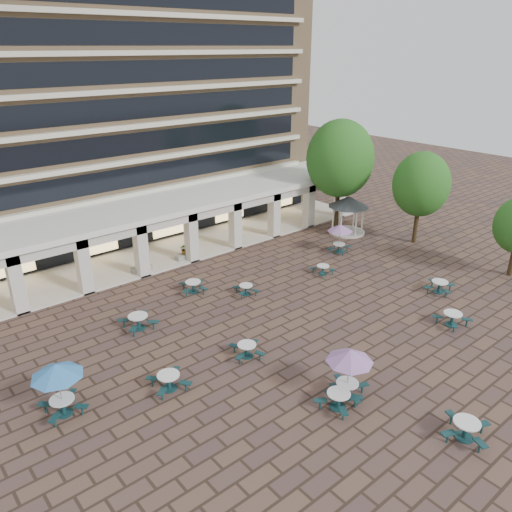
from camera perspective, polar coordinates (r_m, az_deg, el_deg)
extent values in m
plane|color=brown|center=(29.06, 2.75, -9.09)|extent=(120.00, 120.00, 0.00)
cube|color=tan|center=(46.87, -19.39, 16.33)|extent=(40.00, 15.00, 22.00)
cube|color=beige|center=(41.01, -14.18, 6.82)|extent=(36.80, 0.50, 0.35)
cube|color=black|center=(40.88, -14.50, 8.63)|extent=(35.20, 0.05, 1.60)
cube|color=beige|center=(40.39, -14.54, 10.36)|extent=(36.80, 0.50, 0.35)
cube|color=black|center=(40.35, -14.87, 12.20)|extent=(35.20, 0.05, 1.60)
cube|color=beige|center=(39.94, -14.91, 13.99)|extent=(36.80, 0.50, 0.35)
cube|color=black|center=(39.98, -15.26, 15.86)|extent=(35.20, 0.05, 1.60)
cube|color=beige|center=(39.65, -15.31, 17.69)|extent=(36.80, 0.50, 0.35)
cube|color=black|center=(39.78, -15.67, 19.56)|extent=(35.20, 0.05, 1.60)
cube|color=beige|center=(39.53, -15.73, 21.43)|extent=(36.80, 0.50, 0.35)
cube|color=black|center=(39.75, -16.10, 23.28)|extent=(35.20, 0.05, 1.60)
cube|color=beige|center=(39.59, -16.17, 25.18)|extent=(36.80, 0.50, 0.35)
cube|color=white|center=(38.72, -12.31, 5.59)|extent=(42.00, 6.60, 0.40)
cube|color=beige|center=(36.46, -10.13, 3.93)|extent=(42.00, 0.30, 0.90)
cube|color=black|center=(41.76, -13.80, 3.25)|extent=(38.00, 0.15, 3.20)
cube|color=beige|center=(40.11, -11.82, -0.06)|extent=(42.00, 6.00, 0.12)
cube|color=beige|center=(33.84, -25.73, -2.82)|extent=(0.80, 0.80, 4.00)
cube|color=beige|center=(34.86, -19.13, -1.01)|extent=(0.80, 0.80, 4.00)
cube|color=beige|center=(36.35, -13.00, 0.69)|extent=(0.80, 0.80, 4.00)
cube|color=beige|center=(38.25, -7.41, 2.23)|extent=(0.80, 0.80, 4.00)
cube|color=beige|center=(40.51, -2.39, 3.60)|extent=(0.80, 0.80, 4.00)
cube|color=beige|center=(43.06, 2.09, 4.79)|extent=(0.80, 0.80, 4.00)
cube|color=beige|center=(45.86, 6.05, 5.81)|extent=(0.80, 0.80, 4.00)
cube|color=beige|center=(48.86, 9.55, 6.70)|extent=(0.80, 0.80, 4.00)
cube|color=#FFD88C|center=(38.84, -26.33, -0.38)|extent=(3.20, 0.08, 2.40)
cube|color=#FFD88C|center=(40.52, -17.69, 1.90)|extent=(3.20, 0.08, 2.40)
cube|color=#FFD88C|center=(43.09, -9.89, 3.91)|extent=(3.20, 0.08, 2.40)
cube|color=#FFD88C|center=(46.41, -3.06, 5.60)|extent=(3.20, 0.08, 2.40)
cube|color=#FFD88C|center=(50.32, 2.82, 6.99)|extent=(3.20, 0.08, 2.40)
cylinder|color=#143A3D|center=(24.25, 22.68, -18.56)|extent=(0.79, 0.79, 0.05)
cylinder|color=#143A3D|center=(24.03, 22.81, -17.93)|extent=(0.20, 0.20, 0.74)
cylinder|color=white|center=(23.75, 22.98, -17.10)|extent=(1.13, 1.13, 0.06)
cube|color=#143A3D|center=(24.44, 21.50, -16.55)|extent=(0.52, 0.69, 0.06)
cylinder|color=#143A3D|center=(24.60, 21.41, -17.02)|extent=(0.09, 0.09, 0.47)
cube|color=#143A3D|center=(23.47, 21.13, -18.36)|extent=(0.69, 0.52, 0.06)
cylinder|color=#143A3D|center=(23.63, 21.04, -18.84)|extent=(0.09, 0.09, 0.47)
cube|color=#143A3D|center=(23.49, 24.28, -18.90)|extent=(0.52, 0.69, 0.06)
cylinder|color=#143A3D|center=(23.66, 24.18, -19.38)|extent=(0.09, 0.09, 0.47)
cube|color=#143A3D|center=(24.47, 24.50, -17.06)|extent=(0.69, 0.52, 0.06)
cylinder|color=#143A3D|center=(24.62, 24.40, -17.53)|extent=(0.09, 0.09, 0.47)
cylinder|color=#143A3D|center=(24.32, 9.33, -16.65)|extent=(0.76, 0.76, 0.04)
cylinder|color=#143A3D|center=(24.11, 9.38, -16.04)|extent=(0.20, 0.20, 0.72)
cylinder|color=white|center=(23.84, 9.45, -15.22)|extent=(1.08, 1.08, 0.05)
cube|color=#143A3D|center=(24.67, 8.86, -14.61)|extent=(0.58, 0.67, 0.05)
cylinder|color=#143A3D|center=(24.82, 8.83, -15.07)|extent=(0.09, 0.09, 0.46)
cube|color=#143A3D|center=(23.84, 7.36, -16.04)|extent=(0.67, 0.58, 0.05)
cylinder|color=#143A3D|center=(24.00, 7.33, -16.50)|extent=(0.09, 0.09, 0.46)
cube|color=#143A3D|center=(23.41, 9.97, -17.08)|extent=(0.58, 0.67, 0.05)
cylinder|color=#143A3D|center=(23.57, 9.92, -17.55)|extent=(0.09, 0.09, 0.46)
cube|color=#143A3D|center=(24.25, 11.40, -15.57)|extent=(0.67, 0.58, 0.05)
cylinder|color=#143A3D|center=(24.41, 11.35, -16.03)|extent=(0.09, 0.09, 0.46)
cylinder|color=#143A3D|center=(36.01, 20.13, -3.86)|extent=(0.75, 0.75, 0.04)
cylinder|color=#143A3D|center=(35.87, 20.20, -3.39)|extent=(0.19, 0.19, 0.71)
cylinder|color=white|center=(35.69, 20.29, -2.77)|extent=(1.07, 1.07, 0.05)
cube|color=#143A3D|center=(36.44, 19.54, -2.67)|extent=(0.53, 0.66, 0.05)
cylinder|color=#143A3D|center=(36.54, 19.49, -3.02)|extent=(0.09, 0.09, 0.45)
cube|color=#143A3D|center=(35.38, 19.09, -3.38)|extent=(0.66, 0.53, 0.05)
cylinder|color=#143A3D|center=(35.49, 19.04, -3.74)|extent=(0.09, 0.09, 0.45)
cube|color=#143A3D|center=(35.20, 20.94, -3.79)|extent=(0.53, 0.66, 0.05)
cylinder|color=#143A3D|center=(35.31, 20.89, -4.15)|extent=(0.09, 0.09, 0.45)
cube|color=#143A3D|center=(36.26, 21.34, -3.06)|extent=(0.66, 0.53, 0.05)
cylinder|color=#143A3D|center=(36.37, 21.28, -3.41)|extent=(0.09, 0.09, 0.45)
cylinder|color=#143A3D|center=(25.24, -21.05, -16.43)|extent=(0.77, 0.77, 0.04)
cylinder|color=#143A3D|center=(25.03, -21.16, -15.82)|extent=(0.20, 0.20, 0.72)
cylinder|color=white|center=(24.77, -21.31, -15.02)|extent=(1.10, 1.10, 0.05)
cube|color=#143A3D|center=(25.56, -20.39, -14.45)|extent=(0.64, 0.65, 0.05)
cylinder|color=#143A3D|center=(25.71, -20.31, -14.90)|extent=(0.09, 0.09, 0.46)
cube|color=#143A3D|center=(25.32, -23.01, -15.30)|extent=(0.65, 0.64, 0.05)
cylinder|color=#143A3D|center=(25.47, -22.92, -15.76)|extent=(0.09, 0.09, 0.46)
cube|color=#143A3D|center=(24.38, -22.06, -16.80)|extent=(0.64, 0.65, 0.05)
cylinder|color=#143A3D|center=(24.53, -21.97, -17.26)|extent=(0.09, 0.09, 0.46)
cube|color=#143A3D|center=(24.62, -19.33, -15.89)|extent=(0.65, 0.64, 0.05)
cylinder|color=#143A3D|center=(24.78, -19.26, -16.34)|extent=(0.09, 0.09, 0.46)
cylinder|color=gray|center=(24.47, -21.49, -14.06)|extent=(0.05, 0.05, 2.64)
cone|color=#3073B8|center=(23.89, -21.85, -12.04)|extent=(2.31, 2.31, 0.60)
cylinder|color=#143A3D|center=(27.31, -1.04, -11.35)|extent=(0.70, 0.70, 0.04)
cylinder|color=#143A3D|center=(27.13, -1.05, -10.80)|extent=(0.18, 0.18, 0.66)
cylinder|color=white|center=(26.91, -1.05, -10.09)|extent=(1.01, 1.01, 0.05)
cube|color=#143A3D|center=(27.65, -0.25, -9.82)|extent=(0.62, 0.47, 0.05)
cylinder|color=#143A3D|center=(27.77, -0.25, -10.22)|extent=(0.08, 0.08, 0.42)
cube|color=#143A3D|center=(27.40, -2.51, -10.18)|extent=(0.47, 0.62, 0.05)
cylinder|color=#143A3D|center=(27.52, -2.50, -10.58)|extent=(0.08, 0.08, 0.42)
cube|color=#143A3D|center=(26.50, -1.88, -11.43)|extent=(0.62, 0.47, 0.05)
cylinder|color=#143A3D|center=(26.64, -1.88, -11.85)|extent=(0.08, 0.08, 0.42)
cube|color=#143A3D|center=(26.76, 0.45, -11.05)|extent=(0.47, 0.62, 0.05)
cylinder|color=#143A3D|center=(26.89, 0.45, -11.45)|extent=(0.08, 0.08, 0.42)
cylinder|color=#143A3D|center=(25.01, 10.29, -15.45)|extent=(0.74, 0.74, 0.04)
cylinder|color=#143A3D|center=(24.81, 10.34, -14.86)|extent=(0.19, 0.19, 0.70)
cylinder|color=white|center=(24.55, 10.42, -14.07)|extent=(1.06, 1.06, 0.05)
cube|color=#143A3D|center=(25.31, 9.47, -13.59)|extent=(0.49, 0.65, 0.05)
cylinder|color=#143A3D|center=(25.46, 9.44, -14.03)|extent=(0.08, 0.08, 0.44)
cube|color=#143A3D|center=(24.41, 8.59, -15.08)|extent=(0.65, 0.49, 0.05)
cylinder|color=#143A3D|center=(24.56, 8.56, -15.53)|extent=(0.08, 0.08, 0.44)
cube|color=#143A3D|center=(24.18, 11.31, -15.74)|extent=(0.49, 0.65, 0.05)
cylinder|color=#143A3D|center=(24.33, 11.26, -16.19)|extent=(0.08, 0.08, 0.44)
cube|color=#143A3D|center=(25.09, 12.08, -14.20)|extent=(0.65, 0.49, 0.05)
cylinder|color=#143A3D|center=(25.23, 12.04, -14.64)|extent=(0.08, 0.08, 0.44)
cylinder|color=gray|center=(24.26, 10.50, -13.13)|extent=(0.05, 0.05, 2.54)
cone|color=#9668AB|center=(23.69, 10.68, -11.16)|extent=(2.22, 2.22, 0.58)
cylinder|color=#143A3D|center=(32.24, 21.40, -7.31)|extent=(0.75, 0.75, 0.04)
cylinder|color=#143A3D|center=(32.08, 21.49, -6.79)|extent=(0.19, 0.19, 0.71)
cylinder|color=white|center=(31.88, 21.60, -6.11)|extent=(1.08, 1.08, 0.05)
cube|color=#143A3D|center=(32.75, 21.31, -5.89)|extent=(0.65, 0.60, 0.05)
cylinder|color=#143A3D|center=(32.87, 21.25, -6.27)|extent=(0.09, 0.09, 0.45)
cube|color=#143A3D|center=(31.88, 20.03, -6.51)|extent=(0.60, 0.65, 0.05)
cylinder|color=#143A3D|center=(31.99, 19.97, -6.90)|extent=(0.09, 0.09, 0.45)
cube|color=#143A3D|center=(31.30, 21.73, -7.35)|extent=(0.65, 0.60, 0.05)
cylinder|color=#143A3D|center=(31.42, 21.67, -7.74)|extent=(0.09, 0.09, 0.45)
cube|color=#143A3D|center=(32.20, 23.00, -6.69)|extent=(0.60, 0.65, 0.05)
cylinder|color=#143A3D|center=(32.31, 22.93, -7.07)|extent=(0.09, 0.09, 0.45)
cylinder|color=#143A3D|center=(25.43, -9.88, -14.67)|extent=(0.77, 0.77, 0.04)
cylinder|color=#143A3D|center=(25.23, -9.93, -14.06)|extent=(0.20, 0.20, 0.72)
cylinder|color=white|center=(24.97, -10.00, -13.25)|extent=(1.10, 1.10, 0.05)
cube|color=#143A3D|center=(25.79, -9.24, -12.74)|extent=(0.66, 0.61, 0.05)
cylinder|color=#143A3D|center=(25.94, -9.21, -13.20)|extent=(0.09, 0.09, 0.46)
cube|color=#143A3D|center=(25.45, -11.79, -13.51)|extent=(0.61, 0.66, 0.05)
cylinder|color=#143A3D|center=(25.60, -11.75, -13.97)|extent=(0.09, 0.09, 0.46)
cube|color=#143A3D|center=(24.54, -10.70, -14.98)|extent=(0.66, 0.61, 0.05)
cylinder|color=#143A3D|center=(24.69, -10.65, -15.44)|extent=(0.09, 0.09, 0.46)
cube|color=#143A3D|center=(24.89, -8.06, -14.15)|extent=(0.61, 0.66, 0.05)
cylinder|color=#143A3D|center=(25.04, -8.03, -14.61)|extent=(0.09, 0.09, 0.46)
cylinder|color=#143A3D|center=(33.56, -1.14, -4.35)|extent=(0.63, 0.63, 0.04)
cylinder|color=#143A3D|center=(33.43, -1.15, -3.93)|extent=(0.16, 0.16, 0.60)
cylinder|color=white|center=(33.27, -1.15, -3.37)|extent=(0.90, 0.90, 0.05)
cube|color=#143A3D|center=(33.97, -0.68, -3.28)|extent=(0.56, 0.46, 0.05)
cylinder|color=#143A3D|center=(34.06, -0.68, -3.59)|extent=(0.07, 0.07, 0.38)
cube|color=#143A3D|center=(33.64, -2.26, -3.57)|extent=(0.46, 0.56, 0.05)
cylinder|color=#143A3D|center=(33.73, -2.25, -3.89)|extent=(0.07, 0.07, 0.38)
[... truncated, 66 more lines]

